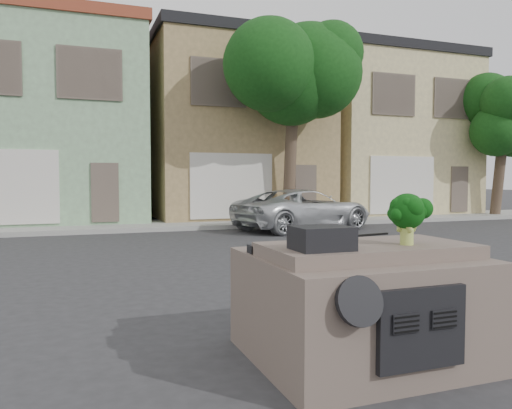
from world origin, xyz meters
TOP-DOWN VIEW (x-y plane):
  - ground_plane at (0.00, 0.00)m, footprint 120.00×120.00m
  - sidewalk at (0.00, 10.50)m, footprint 40.00×3.00m
  - townhouse_mint at (-3.50, 14.50)m, footprint 7.20×8.20m
  - townhouse_tan at (4.00, 14.50)m, footprint 7.20×8.20m
  - townhouse_beige at (11.50, 14.50)m, footprint 7.20×8.20m
  - silver_pickup at (4.71, 8.03)m, footprint 5.35×3.50m
  - tree_near at (5.00, 9.80)m, footprint 4.40×4.00m
  - tree_far at (15.00, 9.80)m, footprint 3.20×3.00m
  - car_dashboard at (0.00, -3.00)m, footprint 2.00×1.80m
  - instrument_hump at (-0.58, -3.35)m, footprint 0.48×0.38m
  - wiper_arm at (0.28, -2.62)m, footprint 0.69×0.15m
  - broccoli at (0.30, -3.33)m, footprint 0.55×0.55m

SIDE VIEW (x-z plane):
  - ground_plane at x=0.00m, z-range 0.00..0.00m
  - silver_pickup at x=4.71m, z-range -0.68..0.68m
  - sidewalk at x=0.00m, z-range 0.00..0.15m
  - car_dashboard at x=0.00m, z-range 0.00..1.12m
  - wiper_arm at x=0.28m, z-range 1.12..1.14m
  - instrument_hump at x=-0.58m, z-range 1.12..1.32m
  - broccoli at x=0.30m, z-range 1.12..1.60m
  - tree_far at x=15.00m, z-range 0.00..6.00m
  - townhouse_mint at x=-3.50m, z-range 0.00..7.55m
  - townhouse_tan at x=4.00m, z-range 0.00..7.55m
  - townhouse_beige at x=11.50m, z-range 0.00..7.55m
  - tree_near at x=5.00m, z-range 0.00..8.50m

